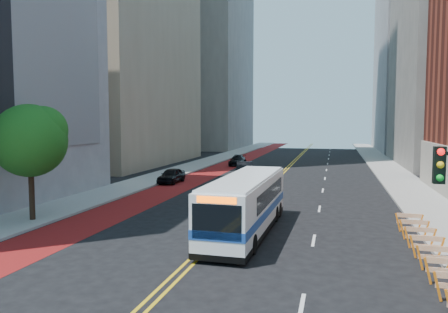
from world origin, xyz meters
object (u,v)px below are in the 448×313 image
transit_bus (247,203)px  car_b (244,169)px  street_tree (31,138)px  car_c (238,161)px  car_a (171,176)px

transit_bus → car_b: (-4.87, 23.14, -0.80)m
street_tree → car_b: street_tree is taller
car_b → car_c: (-3.15, 10.80, -0.11)m
street_tree → transit_bus: bearing=2.7°
car_a → car_b: bearing=49.7°
transit_bus → car_c: size_ratio=2.42×
street_tree → car_c: bearing=82.5°
street_tree → car_a: size_ratio=1.62×
transit_bus → car_a: size_ratio=2.66×
street_tree → car_a: (1.94, 17.11, -4.21)m
street_tree → transit_bus: street_tree is taller
transit_bus → car_c: bearing=104.5°
street_tree → car_b: (7.67, 23.74, -4.14)m
street_tree → car_b: bearing=72.1°
street_tree → car_b: size_ratio=1.44×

